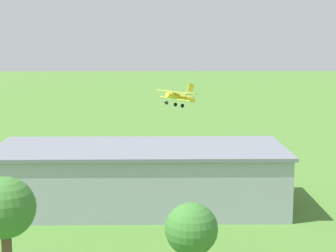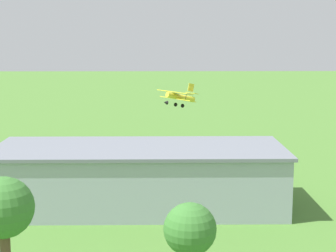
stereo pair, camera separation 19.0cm
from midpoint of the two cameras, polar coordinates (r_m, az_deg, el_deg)
ground_plane at (r=87.69m, az=0.50°, el=-2.38°), size 400.00×400.00×0.00m
hangar at (r=57.39m, az=-2.91°, el=-5.36°), size 30.35×12.03×6.52m
biplane at (r=89.30m, az=1.22°, el=3.10°), size 6.98×7.84×3.86m
car_silver at (r=70.53m, az=-15.72°, el=-4.96°), size 2.25×4.10×1.59m
person_beside_truck at (r=74.05m, az=4.76°, el=-3.97°), size 0.54×0.54×1.64m
person_near_hangar_door at (r=74.18m, az=2.24°, el=-3.88°), size 0.44×0.44×1.74m
person_at_fence_line at (r=74.99m, az=3.37°, el=-3.73°), size 0.48×0.48×1.75m
person_watching_takeoff at (r=74.02m, az=-5.69°, el=-3.99°), size 0.51×0.51×1.64m
tree_behind_hangar_left at (r=38.67m, az=2.47°, el=-10.86°), size 3.75×3.75×6.42m
tree_at_field_edge at (r=38.21m, az=-16.78°, el=-8.40°), size 4.16×4.16×8.66m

